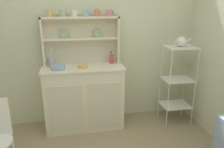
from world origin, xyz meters
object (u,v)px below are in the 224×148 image
object	(u,v)px
jam_bottle	(111,59)
hutch_cabinet	(84,97)
hutch_shelf_unit	(81,36)
cup_gold_0	(50,13)
utensil_jar	(52,62)
porcelain_teapot	(181,42)
bowl_mixing_large	(58,68)
bakers_rack	(178,77)

from	to	relation	value
jam_bottle	hutch_cabinet	bearing A→B (deg)	-167.92
hutch_shelf_unit	cup_gold_0	size ratio (longest dim) A/B	11.55
cup_gold_0	utensil_jar	distance (m)	0.63
hutch_cabinet	cup_gold_0	xyz separation A→B (m)	(-0.38, 0.12, 1.13)
jam_bottle	porcelain_teapot	world-z (taller)	porcelain_teapot
cup_gold_0	porcelain_teapot	size ratio (longest dim) A/B	0.39
jam_bottle	bowl_mixing_large	bearing A→B (deg)	-167.53
bakers_rack	porcelain_teapot	world-z (taller)	porcelain_teapot
utensil_jar	porcelain_teapot	xyz separation A→B (m)	(1.73, -0.20, 0.26)
hutch_cabinet	hutch_shelf_unit	size ratio (longest dim) A/B	1.07
hutch_cabinet	utensil_jar	size ratio (longest dim) A/B	4.61
bakers_rack	utensil_jar	world-z (taller)	bakers_rack
hutch_cabinet	bakers_rack	xyz separation A→B (m)	(1.33, -0.12, 0.24)
bowl_mixing_large	utensil_jar	world-z (taller)	utensil_jar
hutch_cabinet	cup_gold_0	size ratio (longest dim) A/B	12.37
bakers_rack	bowl_mixing_large	distance (m)	1.66
hutch_shelf_unit	bowl_mixing_large	xyz separation A→B (m)	(-0.32, -0.24, -0.35)
jam_bottle	porcelain_teapot	bearing A→B (deg)	-12.54
porcelain_teapot	bakers_rack	bearing A→B (deg)	0.00
hutch_cabinet	bakers_rack	bearing A→B (deg)	-5.13
hutch_cabinet	cup_gold_0	world-z (taller)	cup_gold_0
bakers_rack	jam_bottle	bearing A→B (deg)	167.48
hutch_shelf_unit	bowl_mixing_large	distance (m)	0.53
cup_gold_0	utensil_jar	xyz separation A→B (m)	(-0.02, -0.04, -0.63)
utensil_jar	jam_bottle	bearing A→B (deg)	0.60
utensil_jar	porcelain_teapot	size ratio (longest dim) A/B	1.05
hutch_cabinet	utensil_jar	distance (m)	0.65
bakers_rack	cup_gold_0	world-z (taller)	cup_gold_0
cup_gold_0	bakers_rack	bearing A→B (deg)	-8.05
hutch_cabinet	jam_bottle	xyz separation A→B (m)	(0.40, 0.09, 0.51)
hutch_cabinet	porcelain_teapot	xyz separation A→B (m)	(1.33, -0.12, 0.75)
bakers_rack	cup_gold_0	bearing A→B (deg)	171.95
cup_gold_0	jam_bottle	world-z (taller)	cup_gold_0
cup_gold_0	bowl_mixing_large	xyz separation A→B (m)	(0.06, -0.20, -0.66)
hutch_cabinet	cup_gold_0	bearing A→B (deg)	162.18
hutch_cabinet	bowl_mixing_large	bearing A→B (deg)	-167.04
bakers_rack	porcelain_teapot	xyz separation A→B (m)	(-0.00, -0.00, 0.51)
hutch_cabinet	utensil_jar	world-z (taller)	utensil_jar
jam_bottle	utensil_jar	distance (m)	0.81
cup_gold_0	jam_bottle	bearing A→B (deg)	-2.63
bakers_rack	bowl_mixing_large	xyz separation A→B (m)	(-1.65, 0.05, 0.22)
bowl_mixing_large	jam_bottle	bearing A→B (deg)	12.47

